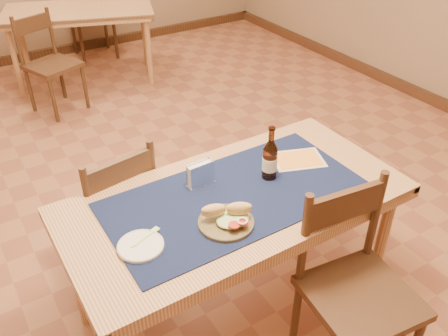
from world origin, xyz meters
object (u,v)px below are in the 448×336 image
beer_bottle (270,159)px  chair_main_far (113,210)px  back_table (79,17)px  napkin_holder (200,174)px  main_table (235,210)px  chair_main_near (355,287)px  sandwich_plate (228,219)px

beer_bottle → chair_main_far: bearing=141.6°
back_table → napkin_holder: bearing=-97.6°
main_table → chair_main_near: size_ratio=1.68×
back_table → chair_main_near: 3.93m
chair_main_far → sandwich_plate: chair_main_far is taller
back_table → chair_main_far: 2.94m
back_table → sandwich_plate: sandwich_plate is taller
beer_bottle → napkin_holder: bearing=158.1°
main_table → chair_main_near: chair_main_near is taller
chair_main_far → beer_bottle: 0.91m
main_table → chair_main_far: 0.72m
back_table → sandwich_plate: (-0.48, -3.53, 0.11)m
chair_main_far → napkin_holder: chair_main_far is taller
chair_main_near → beer_bottle: 0.69m
main_table → beer_bottle: 0.29m
back_table → main_table: bearing=-95.7°
main_table → back_table: 3.40m
beer_bottle → chair_main_near: bearing=-84.6°
main_table → chair_main_near: bearing=-63.5°
main_table → chair_main_far: (-0.42, 0.54, -0.20)m
sandwich_plate → main_table: bearing=47.1°
main_table → napkin_holder: napkin_holder is taller
chair_main_near → napkin_holder: chair_main_near is taller
chair_main_near → sandwich_plate: (-0.41, 0.40, 0.28)m
main_table → sandwich_plate: bearing=-132.9°
chair_main_near → sandwich_plate: chair_main_near is taller
main_table → back_table: size_ratio=1.00×
chair_main_far → back_table: bearing=74.9°
chair_main_near → main_table: bearing=116.5°
sandwich_plate → beer_bottle: beer_bottle is taller
chair_main_far → chair_main_near: bearing=-57.5°
sandwich_plate → napkin_holder: 0.31m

